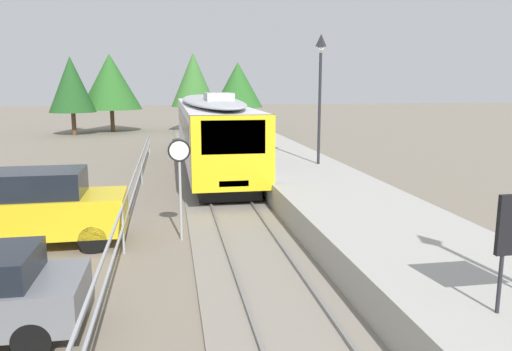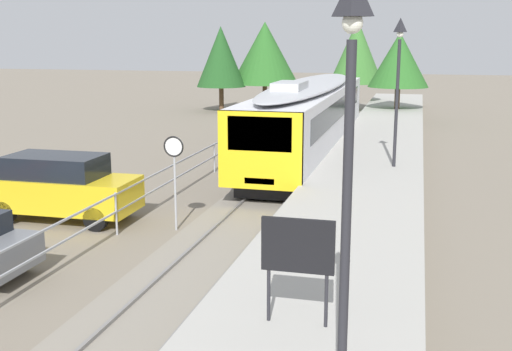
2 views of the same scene
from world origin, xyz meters
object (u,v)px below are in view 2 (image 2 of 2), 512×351
(platform_lamp_mid_platform, at_px, (399,64))
(parked_suv_yellow, at_px, (61,186))
(commuter_train, at_px, (310,113))
(platform_notice_board, at_px, (298,249))
(speed_limit_sign, at_px, (174,159))
(platform_lamp_near_end, at_px, (349,118))

(platform_lamp_mid_platform, relative_size, parked_suv_yellow, 1.16)
(commuter_train, height_order, platform_notice_board, commuter_train)
(platform_notice_board, xyz_separation_m, parked_suv_yellow, (-8.79, 7.28, -1.13))
(platform_lamp_mid_platform, bearing_deg, commuter_train, 126.34)
(commuter_train, bearing_deg, platform_notice_board, -80.86)
(platform_notice_board, relative_size, speed_limit_sign, 0.64)
(platform_lamp_mid_platform, bearing_deg, platform_notice_board, -94.13)
(speed_limit_sign, height_order, parked_suv_yellow, speed_limit_sign)
(platform_notice_board, height_order, parked_suv_yellow, platform_notice_board)
(commuter_train, bearing_deg, speed_limit_sign, -98.40)
(commuter_train, height_order, platform_lamp_mid_platform, platform_lamp_mid_platform)
(platform_lamp_near_end, distance_m, speed_limit_sign, 11.40)
(platform_lamp_near_end, bearing_deg, commuter_train, 100.76)
(commuter_train, distance_m, speed_limit_sign, 12.51)
(platform_lamp_mid_platform, height_order, parked_suv_yellow, platform_lamp_mid_platform)
(commuter_train, bearing_deg, parked_suv_yellow, -114.85)
(platform_lamp_mid_platform, distance_m, platform_notice_board, 14.11)
(platform_lamp_near_end, bearing_deg, speed_limit_sign, 122.42)
(speed_limit_sign, xyz_separation_m, parked_suv_yellow, (-3.83, 0.17, -1.06))
(platform_notice_board, relative_size, parked_suv_yellow, 0.39)
(platform_notice_board, bearing_deg, commuter_train, 99.14)
(commuter_train, bearing_deg, platform_lamp_mid_platform, -53.66)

